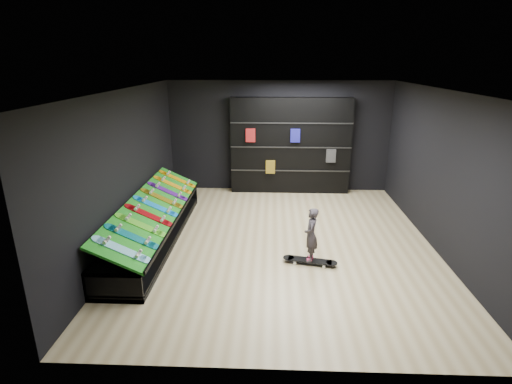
{
  "coord_description": "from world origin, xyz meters",
  "views": [
    {
      "loc": [
        -0.19,
        -7.36,
        3.52
      ],
      "look_at": [
        -0.5,
        0.2,
        1.0
      ],
      "focal_mm": 28.0,
      "sensor_mm": 36.0,
      "label": 1
    }
  ],
  "objects_px": {
    "child": "(311,245)",
    "floor_skateboard": "(310,262)",
    "display_rack": "(155,229)",
    "back_shelving": "(290,146)"
  },
  "relations": [
    {
      "from": "floor_skateboard",
      "to": "child",
      "type": "bearing_deg",
      "value": 0.0
    },
    {
      "from": "display_rack",
      "to": "child",
      "type": "relative_size",
      "value": 7.6
    },
    {
      "from": "display_rack",
      "to": "floor_skateboard",
      "type": "xyz_separation_m",
      "value": [
        3.07,
        -0.89,
        -0.2
      ]
    },
    {
      "from": "display_rack",
      "to": "child",
      "type": "height_order",
      "value": "child"
    },
    {
      "from": "back_shelving",
      "to": "child",
      "type": "bearing_deg",
      "value": -87.15
    },
    {
      "from": "back_shelving",
      "to": "child",
      "type": "relative_size",
      "value": 5.44
    },
    {
      "from": "floor_skateboard",
      "to": "display_rack",
      "type": "bearing_deg",
      "value": 176.23
    },
    {
      "from": "display_rack",
      "to": "back_shelving",
      "type": "distance_m",
      "value": 4.5
    },
    {
      "from": "child",
      "to": "floor_skateboard",
      "type": "bearing_deg",
      "value": 180.0
    },
    {
      "from": "display_rack",
      "to": "child",
      "type": "distance_m",
      "value": 3.2
    }
  ]
}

